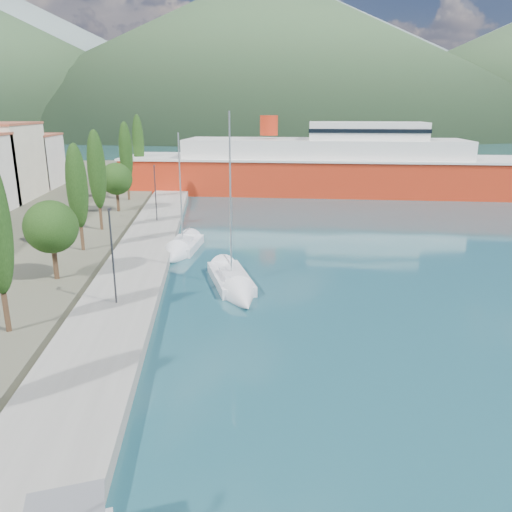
{
  "coord_description": "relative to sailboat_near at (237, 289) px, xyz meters",
  "views": [
    {
      "loc": [
        -2.67,
        -16.97,
        12.62
      ],
      "look_at": [
        0.0,
        14.0,
        3.5
      ],
      "focal_mm": 35.0,
      "sensor_mm": 36.0,
      "label": 1
    }
  ],
  "objects": [
    {
      "name": "ground",
      "position": [
        1.17,
        103.5,
        -0.32
      ],
      "size": [
        1400.0,
        1400.0,
        0.0
      ],
      "primitive_type": "plane",
      "color": "#1F4F59"
    },
    {
      "name": "hills_far",
      "position": [
        139.75,
        602.23,
        77.07
      ],
      "size": [
        1480.0,
        900.0,
        180.0
      ],
      "color": "slate",
      "rests_on": "ground"
    },
    {
      "name": "sailboat_near",
      "position": [
        0.0,
        0.0,
        0.0
      ],
      "size": [
        3.93,
        9.68,
        13.54
      ],
      "color": "silver",
      "rests_on": "ground"
    },
    {
      "name": "sailboat_mid",
      "position": [
        -4.76,
        10.23,
        0.0
      ],
      "size": [
        4.09,
        8.32,
        11.72
      ],
      "color": "silver",
      "rests_on": "ground"
    },
    {
      "name": "ferry",
      "position": [
        16.13,
        44.66,
        3.47
      ],
      "size": [
        64.13,
        25.05,
        12.46
      ],
      "color": "red",
      "rests_on": "ground"
    },
    {
      "name": "tree_row",
      "position": [
        -13.12,
        15.93,
        5.58
      ],
      "size": [
        3.86,
        66.02,
        11.29
      ],
      "color": "#47301E",
      "rests_on": "land_strip"
    },
    {
      "name": "lamp_posts",
      "position": [
        -7.83,
        -1.92,
        3.76
      ],
      "size": [
        0.15,
        46.62,
        6.06
      ],
      "color": "#2D2D33",
      "rests_on": "quay"
    },
    {
      "name": "quay",
      "position": [
        -7.83,
        9.5,
        0.08
      ],
      "size": [
        5.0,
        88.0,
        0.8
      ],
      "primitive_type": "cube",
      "color": "gray",
      "rests_on": "ground"
    },
    {
      "name": "hills_near",
      "position": [
        99.21,
        356.0,
        48.85
      ],
      "size": [
        1010.0,
        520.0,
        115.0
      ],
      "color": "#355030",
      "rests_on": "ground"
    }
  ]
}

